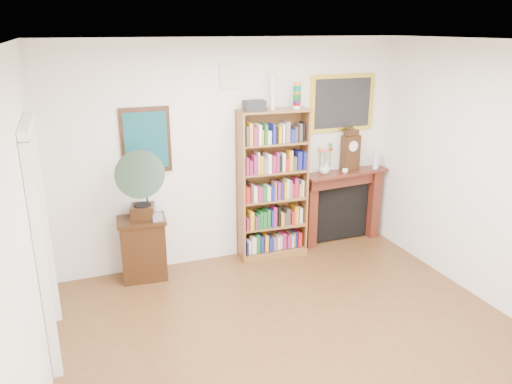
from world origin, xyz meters
TOP-DOWN VIEW (x-y plane):
  - room at (0.00, 0.00)m, footprint 4.51×5.01m
  - door_casing at (-2.21, 1.20)m, footprint 0.08×1.02m
  - teal_poster at (-1.05, 2.48)m, footprint 0.58×0.04m
  - small_picture at (0.00, 2.48)m, footprint 0.26×0.04m
  - gilt_painting at (1.55, 2.48)m, footprint 0.95×0.04m
  - bookshelf at (0.50, 2.32)m, footprint 0.92×0.38m
  - side_cabinet at (-1.20, 2.28)m, footprint 0.60×0.46m
  - fireplace at (1.59, 2.41)m, footprint 1.25×0.39m
  - gramophone at (-1.17, 2.14)m, footprint 0.68×0.78m
  - cd_stack at (-1.03, 2.16)m, footprint 0.12×0.12m
  - mantel_clock at (1.66, 2.39)m, footprint 0.26×0.16m
  - flower_vase at (1.26, 2.36)m, footprint 0.19×0.19m
  - teacup at (1.53, 2.28)m, footprint 0.10×0.10m
  - bottle_left at (2.03, 2.32)m, footprint 0.07×0.07m
  - bottle_right at (2.10, 2.38)m, footprint 0.06×0.06m

SIDE VIEW (x-z plane):
  - side_cabinet at x=-1.20m, z-range 0.00..0.76m
  - fireplace at x=1.59m, z-range 0.08..1.12m
  - cd_stack at x=-1.03m, z-range 0.76..0.84m
  - teacup at x=1.53m, z-range 1.04..1.10m
  - bookshelf at x=0.50m, z-range -0.03..2.21m
  - flower_vase at x=1.26m, z-range 1.04..1.20m
  - bottle_right at x=2.10m, z-range 1.04..1.24m
  - bottle_left at x=2.03m, z-range 1.04..1.28m
  - door_casing at x=-2.21m, z-range 0.18..2.35m
  - gramophone at x=-1.17m, z-range 0.82..1.70m
  - mantel_clock at x=1.66m, z-range 1.03..1.59m
  - room at x=0.00m, z-range -0.01..2.81m
  - teal_poster at x=-1.05m, z-range 1.26..2.04m
  - gilt_painting at x=1.55m, z-range 1.58..2.33m
  - small_picture at x=0.00m, z-range 2.20..2.50m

